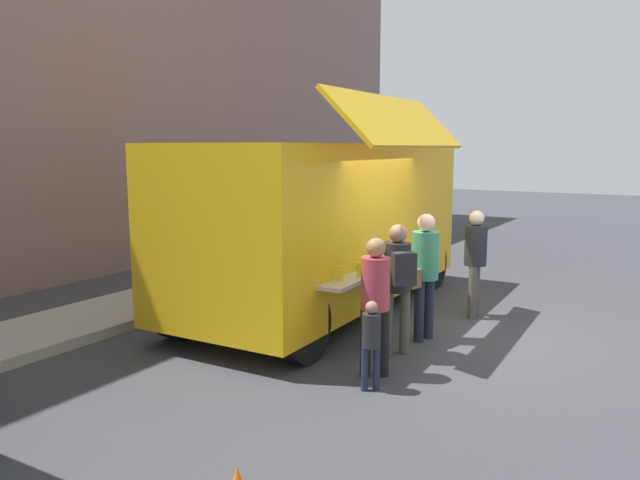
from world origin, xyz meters
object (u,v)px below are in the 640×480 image
object	(u,v)px
customer_rear_waiting	(375,295)
child_near_queue	(371,337)
customer_extra_browsing	(475,254)
customer_mid_with_backpack	(398,276)
food_truck_main	(326,220)
customer_front_ordering	(425,266)
trash_bin	(329,238)

from	to	relation	value
customer_rear_waiting	child_near_queue	world-z (taller)	customer_rear_waiting
customer_rear_waiting	customer_extra_browsing	bearing A→B (deg)	-39.70
customer_mid_with_backpack	child_near_queue	distance (m)	1.33
food_truck_main	child_near_queue	world-z (taller)	food_truck_main
customer_rear_waiting	child_near_queue	bearing A→B (deg)	164.93
customer_extra_browsing	child_near_queue	size ratio (longest dim) A/B	1.67
customer_front_ordering	child_near_queue	distance (m)	2.04
customer_mid_with_backpack	customer_extra_browsing	xyz separation A→B (m)	(2.28, -0.31, -0.03)
customer_front_ordering	child_near_queue	xyz separation A→B (m)	(-1.99, -0.17, -0.44)
customer_mid_with_backpack	customer_extra_browsing	world-z (taller)	customer_mid_with_backpack
customer_mid_with_backpack	trash_bin	bearing A→B (deg)	-3.74
customer_front_ordering	customer_rear_waiting	world-z (taller)	customer_front_ordering
food_truck_main	child_near_queue	size ratio (longest dim) A/B	6.09
customer_mid_with_backpack	child_near_queue	size ratio (longest dim) A/B	1.67
food_truck_main	customer_extra_browsing	distance (m)	2.45
food_truck_main	trash_bin	distance (m)	4.81
customer_front_ordering	customer_mid_with_backpack	xyz separation A→B (m)	(-0.75, 0.06, -0.01)
trash_bin	customer_front_ordering	distance (m)	6.50
customer_rear_waiting	customer_extra_browsing	size ratio (longest dim) A/B	0.97
food_truck_main	child_near_queue	xyz separation A→B (m)	(-2.71, -2.19, -0.89)
food_truck_main	customer_front_ordering	xyz separation A→B (m)	(-0.72, -2.01, -0.45)
trash_bin	customer_extra_browsing	distance (m)	5.66
food_truck_main	customer_mid_with_backpack	world-z (taller)	food_truck_main
trash_bin	customer_mid_with_backpack	distance (m)	7.04
food_truck_main	customer_rear_waiting	distance (m)	3.11
trash_bin	customer_rear_waiting	world-z (taller)	customer_rear_waiting
customer_mid_with_backpack	customer_front_ordering	bearing A→B (deg)	-46.04
child_near_queue	customer_extra_browsing	bearing A→B (deg)	-40.42
customer_rear_waiting	child_near_queue	xyz separation A→B (m)	(-0.41, -0.15, -0.38)
customer_mid_with_backpack	customer_extra_browsing	distance (m)	2.30
trash_bin	child_near_queue	bearing A→B (deg)	-146.47
food_truck_main	customer_extra_browsing	size ratio (longest dim) A/B	3.64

